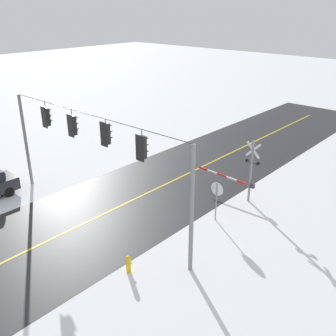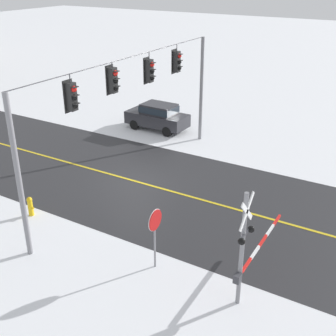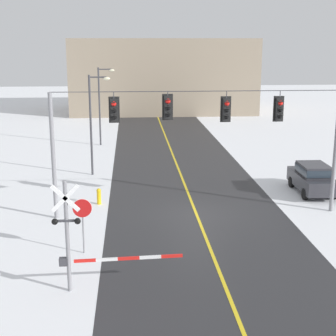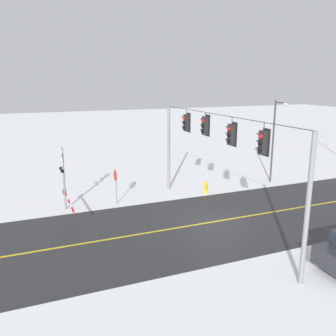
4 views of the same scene
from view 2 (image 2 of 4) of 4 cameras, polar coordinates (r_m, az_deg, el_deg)
ground_plane at (r=21.96m, az=-4.18°, el=-1.78°), size 160.00×160.00×0.00m
road_asphalt at (r=25.60m, az=-15.29°, el=1.37°), size 9.00×80.00×0.01m
lane_centre_line at (r=25.59m, az=-15.30°, el=1.39°), size 0.14×72.00×0.01m
signal_span at (r=20.35m, az=-4.55°, el=9.39°), size 14.20×0.47×6.22m
stop_sign at (r=15.12m, az=-1.70°, el=-7.58°), size 0.80×0.09×2.35m
railroad_crossing at (r=13.90m, az=10.26°, el=-10.01°), size 4.45×0.31×4.00m
parked_car_charcoal at (r=28.74m, az=-1.36°, el=6.87°), size 1.88×4.23×1.74m
fire_hydrant at (r=19.73m, az=-17.57°, el=-4.72°), size 0.24×0.31×0.88m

